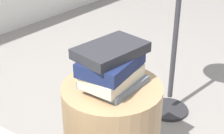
{
  "coord_description": "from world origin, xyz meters",
  "views": [
    {
      "loc": [
        -0.96,
        -0.75,
        1.23
      ],
      "look_at": [
        0.0,
        0.0,
        0.59
      ],
      "focal_mm": 53.95,
      "sensor_mm": 36.0,
      "label": 1
    }
  ],
  "objects_px": {
    "side_table": "(112,133)",
    "book_cream": "(112,76)",
    "book_charcoal": "(111,50)",
    "book_slate": "(113,82)",
    "book_navy": "(110,63)"
  },
  "relations": [
    {
      "from": "book_slate",
      "to": "book_cream",
      "type": "height_order",
      "value": "book_cream"
    },
    {
      "from": "side_table",
      "to": "book_navy",
      "type": "height_order",
      "value": "book_navy"
    },
    {
      "from": "book_cream",
      "to": "book_charcoal",
      "type": "relative_size",
      "value": 0.88
    },
    {
      "from": "side_table",
      "to": "book_cream",
      "type": "distance_m",
      "value": 0.31
    },
    {
      "from": "book_cream",
      "to": "book_navy",
      "type": "distance_m",
      "value": 0.06
    },
    {
      "from": "book_slate",
      "to": "book_navy",
      "type": "bearing_deg",
      "value": 167.44
    },
    {
      "from": "book_slate",
      "to": "book_cream",
      "type": "xyz_separation_m",
      "value": [
        -0.02,
        -0.01,
        0.04
      ]
    },
    {
      "from": "side_table",
      "to": "book_navy",
      "type": "relative_size",
      "value": 1.88
    },
    {
      "from": "side_table",
      "to": "book_cream",
      "type": "xyz_separation_m",
      "value": [
        -0.01,
        -0.01,
        0.31
      ]
    },
    {
      "from": "side_table",
      "to": "book_charcoal",
      "type": "bearing_deg",
      "value": 60.84
    },
    {
      "from": "book_cream",
      "to": "book_charcoal",
      "type": "height_order",
      "value": "book_charcoal"
    },
    {
      "from": "book_slate",
      "to": "book_navy",
      "type": "height_order",
      "value": "book_navy"
    },
    {
      "from": "book_navy",
      "to": "book_charcoal",
      "type": "bearing_deg",
      "value": 17.48
    },
    {
      "from": "book_slate",
      "to": "book_cream",
      "type": "distance_m",
      "value": 0.05
    },
    {
      "from": "book_cream",
      "to": "book_charcoal",
      "type": "distance_m",
      "value": 0.11
    }
  ]
}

